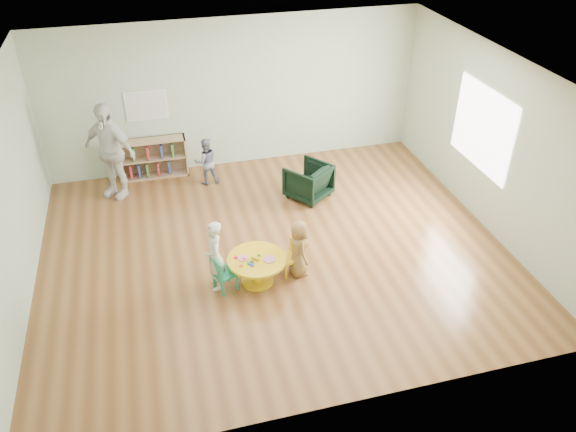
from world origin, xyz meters
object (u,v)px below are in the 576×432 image
object	(u,v)px
activity_table	(257,266)
armchair	(308,181)
kid_chair_right	(291,256)
child_right	(298,248)
toddler	(206,161)
kid_chair_left	(222,273)
adult_caretaker	(110,151)
child_left	(215,256)
bookshelf	(153,158)

from	to	relation	value
activity_table	armchair	size ratio (longest dim) A/B	1.21
kid_chair_right	child_right	xyz separation A→B (m)	(0.10, -0.07, 0.17)
toddler	kid_chair_left	bearing A→B (deg)	81.23
kid_chair_right	adult_caretaker	xyz separation A→B (m)	(-2.43, 2.90, 0.59)
kid_chair_right	child_right	bearing A→B (deg)	-141.68
activity_table	toddler	size ratio (longest dim) A/B	0.93
activity_table	armchair	bearing A→B (deg)	56.32
activity_table	kid_chair_left	distance (m)	0.50
kid_chair_left	kid_chair_right	size ratio (longest dim) A/B	1.08
child_left	child_right	size ratio (longest dim) A/B	1.20
activity_table	bookshelf	bearing A→B (deg)	108.79
bookshelf	child_right	distance (m)	3.95
child_left	kid_chair_right	bearing A→B (deg)	95.05
armchair	toddler	xyz separation A→B (m)	(-1.66, 0.94, 0.13)
child_right	kid_chair_right	bearing A→B (deg)	49.99
child_right	bookshelf	bearing A→B (deg)	22.51
child_right	activity_table	bearing A→B (deg)	88.68
activity_table	toddler	xyz separation A→B (m)	(-0.29, 3.00, 0.16)
kid_chair_left	bookshelf	distance (m)	3.66
child_left	child_right	world-z (taller)	child_left
child_left	bookshelf	bearing A→B (deg)	-167.61
kid_chair_left	armchair	size ratio (longest dim) A/B	0.80
kid_chair_left	armchair	bearing A→B (deg)	115.51
child_right	toddler	size ratio (longest dim) A/B	0.99
toddler	armchair	bearing A→B (deg)	145.53
armchair	toddler	distance (m)	1.91
kid_chair_left	kid_chair_right	world-z (taller)	kid_chair_left
bookshelf	adult_caretaker	size ratio (longest dim) A/B	0.69
child_left	armchair	bearing A→B (deg)	137.99
armchair	child_left	distance (m)	2.80
bookshelf	child_left	world-z (taller)	child_left
kid_chair_right	toddler	world-z (taller)	toddler
toddler	kid_chair_right	bearing A→B (deg)	100.81
child_right	toddler	world-z (taller)	toddler
child_right	adult_caretaker	distance (m)	3.92
kid_chair_left	toddler	bearing A→B (deg)	153.22
bookshelf	adult_caretaker	bearing A→B (deg)	-142.94
kid_chair_right	armchair	distance (m)	2.12
bookshelf	adult_caretaker	distance (m)	1.01
kid_chair_right	child_left	bearing A→B (deg)	76.26
kid_chair_left	kid_chair_right	bearing A→B (deg)	75.83
activity_table	child_right	size ratio (longest dim) A/B	0.93
child_left	activity_table	bearing A→B (deg)	86.84
toddler	adult_caretaker	distance (m)	1.67
activity_table	bookshelf	xyz separation A→B (m)	(-1.20, 3.54, 0.08)
armchair	child_right	world-z (taller)	child_right
toddler	activity_table	bearing A→B (deg)	90.65
kid_chair_right	bookshelf	world-z (taller)	bookshelf
child_left	adult_caretaker	world-z (taller)	adult_caretaker
kid_chair_right	kid_chair_left	bearing A→B (deg)	82.03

